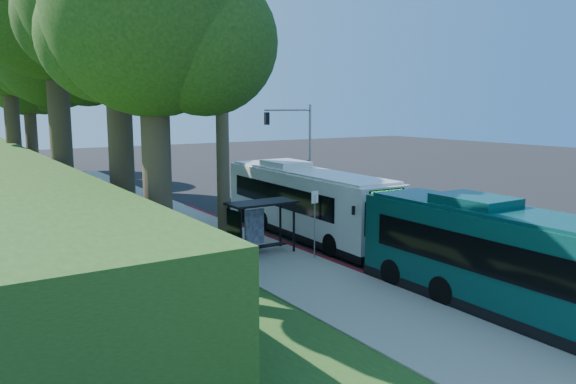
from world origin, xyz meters
TOP-DOWN VIEW (x-y plane):
  - ground at (0.00, 0.00)m, footprint 140.00×140.00m
  - sidewalk at (-7.30, 0.00)m, footprint 4.50×70.00m
  - red_curb at (-5.00, -4.00)m, footprint 0.25×30.00m
  - grass_verge at (-13.00, 5.00)m, footprint 8.00×70.00m
  - bus_shelter at (-7.26, -2.86)m, footprint 3.20×1.51m
  - stop_sign_pole at (-5.40, -5.00)m, footprint 0.35×0.06m
  - traffic_signal_pole at (3.78, 10.00)m, footprint 4.10×0.30m
  - tree_0 at (-12.40, -0.02)m, footprint 8.40×8.00m
  - tree_2 at (-11.89, 15.98)m, footprint 8.82×8.40m
  - tree_3 at (-13.88, 23.98)m, footprint 10.08×9.60m
  - tree_4 at (-11.40, 31.98)m, footprint 8.40×8.00m
  - tree_5 at (-10.41, 39.99)m, footprint 7.35×7.00m
  - tree_6 at (-12.91, -6.01)m, footprint 7.56×7.20m
  - white_bus at (-2.97, -0.67)m, footprint 3.16×13.05m
  - teal_bus at (-3.80, -14.39)m, footprint 2.89×12.87m
  - pickup at (0.51, 7.11)m, footprint 3.12×5.30m

SIDE VIEW (x-z plane):
  - ground at x=0.00m, z-range 0.00..0.00m
  - grass_verge at x=-13.00m, z-range 0.00..0.06m
  - sidewalk at x=-7.30m, z-range 0.00..0.12m
  - red_curb at x=-5.00m, z-range 0.00..0.13m
  - pickup at x=0.51m, z-range 0.00..1.38m
  - bus_shelter at x=-7.26m, z-range 0.53..3.08m
  - teal_bus at x=-3.80m, z-range -0.05..3.78m
  - white_bus at x=-2.97m, z-range -0.05..3.82m
  - stop_sign_pole at x=-5.40m, z-range 0.50..3.67m
  - traffic_signal_pole at x=3.78m, z-range 0.92..7.92m
  - tree_5 at x=-10.41m, z-range 2.53..15.39m
  - tree_6 at x=-12.91m, z-range 2.84..16.58m
  - tree_4 at x=-11.40m, z-range 2.66..16.80m
  - tree_2 at x=-11.89m, z-range 2.92..18.04m
  - tree_0 at x=-12.40m, z-range 3.35..19.05m
  - tree_3 at x=-13.88m, z-range 3.34..20.62m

